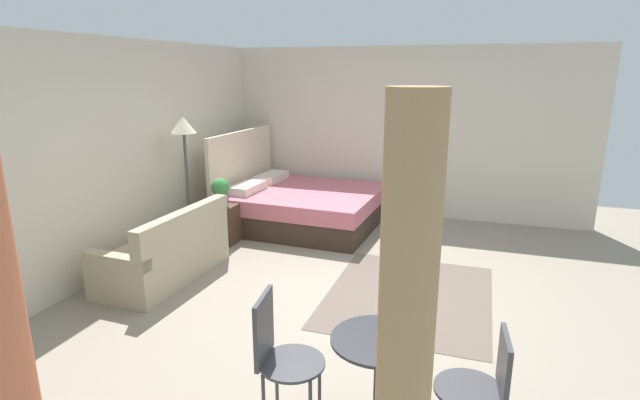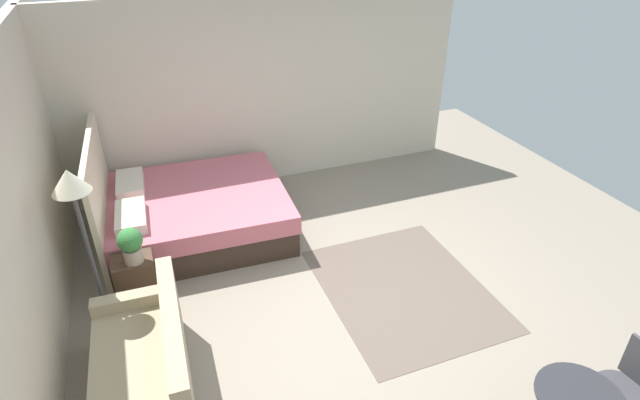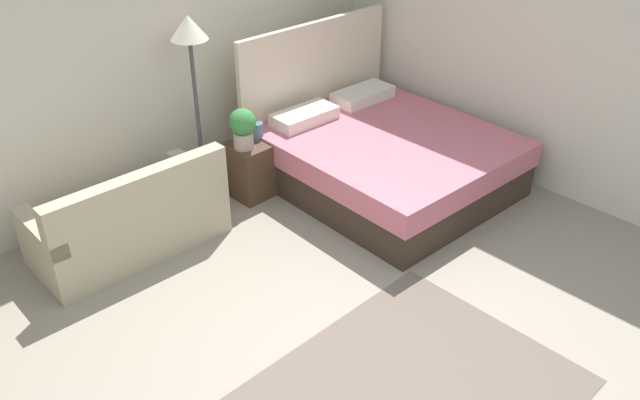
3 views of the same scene
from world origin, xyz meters
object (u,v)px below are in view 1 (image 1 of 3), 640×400
(nightstand, at_px, (224,223))
(couch, at_px, (167,255))
(bed, at_px, (300,205))
(balcony_table, at_px, (378,370))
(vase, at_px, (225,196))
(floor_lamp, at_px, (184,137))
(cafe_chair_near_window, at_px, (278,350))
(potted_plant, at_px, (220,191))
(cafe_chair_near_couch, at_px, (484,383))

(nightstand, bearing_deg, couch, -179.51)
(bed, bearing_deg, balcony_table, -153.03)
(vase, distance_m, floor_lamp, 1.02)
(cafe_chair_near_window, bearing_deg, balcony_table, -82.27)
(potted_plant, distance_m, cafe_chair_near_couch, 4.45)
(couch, height_order, cafe_chair_near_couch, couch)
(cafe_chair_near_window, bearing_deg, bed, 19.01)
(vase, xyz_separation_m, cafe_chair_near_window, (-3.23, -2.20, -0.05))
(potted_plant, relative_size, balcony_table, 0.54)
(potted_plant, height_order, floor_lamp, floor_lamp)
(cafe_chair_near_window, bearing_deg, cafe_chair_near_couch, -83.43)
(bed, relative_size, couch, 1.41)
(balcony_table, bearing_deg, cafe_chair_near_couch, -84.61)
(nightstand, relative_size, potted_plant, 1.39)
(nightstand, height_order, floor_lamp, floor_lamp)
(floor_lamp, bearing_deg, nightstand, -41.80)
(floor_lamp, xyz_separation_m, balcony_table, (-2.68, -3.10, -0.98))
(bed, xyz_separation_m, floor_lamp, (-1.36, 1.04, 1.16))
(bed, distance_m, couch, 2.44)
(nightstand, xyz_separation_m, vase, (0.12, 0.04, 0.34))
(vase, relative_size, floor_lamp, 0.09)
(nightstand, distance_m, cafe_chair_near_window, 3.80)
(nightstand, bearing_deg, balcony_table, -137.30)
(balcony_table, bearing_deg, bed, 26.97)
(vase, distance_m, balcony_table, 4.24)
(vase, height_order, cafe_chair_near_couch, cafe_chair_near_couch)
(nightstand, bearing_deg, vase, 17.16)
(vase, bearing_deg, bed, -40.66)
(bed, height_order, nightstand, bed)
(couch, distance_m, cafe_chair_near_couch, 3.80)
(nightstand, distance_m, floor_lamp, 1.29)
(nightstand, relative_size, cafe_chair_near_couch, 0.65)
(nightstand, height_order, cafe_chair_near_window, cafe_chair_near_window)
(floor_lamp, bearing_deg, bed, -37.42)
(floor_lamp, distance_m, cafe_chair_near_window, 3.82)
(potted_plant, height_order, balcony_table, potted_plant)
(couch, bearing_deg, cafe_chair_near_window, -129.94)
(vase, bearing_deg, cafe_chair_near_window, -145.83)
(nightstand, height_order, vase, vase)
(balcony_table, bearing_deg, floor_lamp, 49.12)
(nightstand, bearing_deg, cafe_chair_near_window, -145.27)
(couch, height_order, vase, couch)
(cafe_chair_near_couch, bearing_deg, nightstand, 49.07)
(bed, xyz_separation_m, cafe_chair_near_window, (-4.13, -1.42, 0.24))
(potted_plant, xyz_separation_m, cafe_chair_near_couch, (-2.87, -3.39, -0.24))
(nightstand, relative_size, cafe_chair_near_window, 0.57)
(vase, distance_m, cafe_chair_near_window, 3.91)
(couch, xyz_separation_m, cafe_chair_near_window, (-1.80, -2.15, 0.28))
(potted_plant, distance_m, cafe_chair_near_window, 3.69)
(floor_lamp, relative_size, balcony_table, 2.44)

